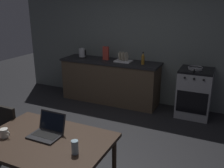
{
  "coord_description": "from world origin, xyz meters",
  "views": [
    {
      "loc": [
        1.68,
        -2.53,
        2.07
      ],
      "look_at": [
        0.13,
        0.84,
        0.87
      ],
      "focal_mm": 39.78,
      "sensor_mm": 36.0,
      "label": 1
    }
  ],
  "objects": [
    {
      "name": "cereal_box",
      "position": [
        -0.63,
        2.17,
        1.06
      ],
      "size": [
        0.13,
        0.05,
        0.29
      ],
      "color": "#B2382D",
      "rests_on": "kitchen_counter"
    },
    {
      "name": "stove_oven",
      "position": [
        1.25,
        2.15,
        0.46
      ],
      "size": [
        0.6,
        0.62,
        0.92
      ],
      "color": "gray",
      "rests_on": "ground_plane"
    },
    {
      "name": "back_wall",
      "position": [
        0.3,
        2.5,
        1.3
      ],
      "size": [
        6.4,
        0.1,
        2.59
      ],
      "primitive_type": "cube",
      "color": "slate",
      "rests_on": "ground_plane"
    },
    {
      "name": "dining_table",
      "position": [
        0.14,
        -0.8,
        0.69
      ],
      "size": [
        1.3,
        0.9,
        0.76
      ],
      "color": "#332319",
      "rests_on": "ground_plane"
    },
    {
      "name": "frying_pan",
      "position": [
        1.22,
        2.13,
        0.94
      ],
      "size": [
        0.27,
        0.44,
        0.05
      ],
      "color": "gray",
      "rests_on": "stove_oven"
    },
    {
      "name": "bottle",
      "position": [
        0.22,
        2.1,
        1.04
      ],
      "size": [
        0.06,
        0.06,
        0.25
      ],
      "color": "#8C601E",
      "rests_on": "kitchen_counter"
    },
    {
      "name": "dish_rack",
      "position": [
        -0.22,
        2.15,
        0.97
      ],
      "size": [
        0.34,
        0.26,
        0.21
      ],
      "color": "silver",
      "rests_on": "kitchen_counter"
    },
    {
      "name": "laptop",
      "position": [
        0.1,
        -0.72,
        0.8
      ],
      "size": [
        0.32,
        0.28,
        0.22
      ],
      "rotation": [
        0.0,
        0.0,
        0.22
      ],
      "color": "#232326",
      "rests_on": "dining_table"
    },
    {
      "name": "ground_plane",
      "position": [
        0.0,
        0.0,
        0.0
      ],
      "size": [
        12.0,
        12.0,
        0.0
      ],
      "primitive_type": "plane",
      "color": "black"
    },
    {
      "name": "drinking_glass",
      "position": [
        0.55,
        -0.88,
        0.82
      ],
      "size": [
        0.07,
        0.07,
        0.13
      ],
      "color": "#99B7C6",
      "rests_on": "dining_table"
    },
    {
      "name": "electric_kettle",
      "position": [
        -1.21,
        2.15,
        1.02
      ],
      "size": [
        0.17,
        0.15,
        0.22
      ],
      "color": "black",
      "rests_on": "kitchen_counter"
    },
    {
      "name": "kitchen_counter",
      "position": [
        -0.52,
        2.15,
        0.46
      ],
      "size": [
        2.16,
        0.64,
        0.92
      ],
      "color": "#4C3D2D",
      "rests_on": "ground_plane"
    },
    {
      "name": "coffee_mug",
      "position": [
        -0.27,
        -0.93,
        0.8
      ],
      "size": [
        0.12,
        0.08,
        0.09
      ],
      "color": "silver",
      "rests_on": "dining_table"
    }
  ]
}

